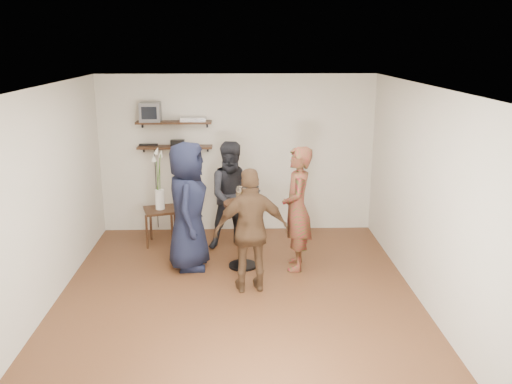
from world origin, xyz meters
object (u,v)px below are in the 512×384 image
Objects in this scene: dvd_deck at (193,119)px; person_plaid at (297,209)px; crt_monitor at (151,112)px; person_dark at (234,196)px; drinks_table at (243,226)px; person_navy at (188,206)px; side_table at (161,215)px; radio at (178,143)px; person_brown at (251,231)px.

dvd_deck is 0.23× the size of person_plaid.
person_dark is at bearing -29.51° from crt_monitor.
person_dark is at bearing -49.28° from dvd_deck.
dvd_deck is 2.11m from drinks_table.
person_dark is 0.97m from person_navy.
crt_monitor reaches higher than dvd_deck.
dvd_deck is 0.22× the size of person_navy.
person_plaid is at bearing -25.99° from side_table.
dvd_deck reaches higher than person_plaid.
crt_monitor reaches higher than radio.
person_brown is (0.86, -0.76, -0.10)m from person_navy.
radio is (-0.26, 0.00, -0.38)m from dvd_deck.
person_plaid is at bearing -51.88° from person_dark.
person_brown is at bearing -63.05° from radio.
radio is 0.23× the size of drinks_table.
person_dark is 1.04× the size of person_brown.
side_table is 0.63× the size of drinks_table.
dvd_deck reaches higher than side_table.
person_navy is at bearing -88.40° from person_plaid.
person_plaid reaches higher than person_dark.
side_table is 0.33× the size of person_navy.
person_brown reaches higher than radio.
person_navy is (0.01, -1.47, -1.00)m from dvd_deck.
radio is at bearing 124.71° from drinks_table.
person_dark reaches higher than radio.
person_dark is at bearing 99.60° from drinks_table.
dvd_deck is at bearing 121.13° from person_dark.
radio is 0.37× the size of side_table.
crt_monitor is 2.97m from person_brown.
drinks_table is at bearing -55.29° from radio.
crt_monitor is 0.20× the size of person_brown.
drinks_table is 0.59× the size of person_brown.
drinks_table is at bearing -90.00° from person_navy.
dvd_deck is at bearing 0.00° from crt_monitor.
side_table is 2.20m from person_brown.
radio is 2.44m from person_plaid.
radio reaches higher than side_table.
person_dark is (1.31, -0.74, -1.18)m from crt_monitor.
side_table is at bearing -113.84° from radio.
person_dark is (0.64, -0.74, -1.06)m from dvd_deck.
dvd_deck is 0.46m from radio.
person_dark is at bearing -128.12° from person_plaid.
person_brown is at bearing -90.76° from person_dark.
crt_monitor is 0.18× the size of person_navy.
dvd_deck is at bearing -131.28° from person_plaid.
person_navy is at bearing -79.42° from radio.
side_table is at bearing -111.82° from person_plaid.
dvd_deck is 2.63m from person_brown.
dvd_deck is 0.67× the size of side_table.
person_plaid is 0.96× the size of person_navy.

